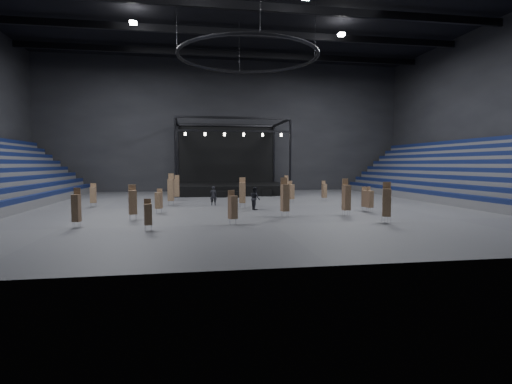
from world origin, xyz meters
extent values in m
plane|color=#414143|center=(0.00, 0.00, 0.00)|extent=(50.00, 50.00, 0.00)
cube|color=black|center=(0.00, 21.00, 9.00)|extent=(50.00, 0.20, 18.00)
cube|color=black|center=(0.00, -21.00, 9.00)|extent=(50.00, 0.20, 18.00)
cube|color=black|center=(25.00, 0.00, 9.00)|extent=(0.20, 42.00, 18.00)
cube|color=#0D1839|center=(-18.12, 0.00, 0.95)|extent=(0.59, 40.00, 0.40)
cube|color=#0D1839|center=(-19.02, 0.00, 1.70)|extent=(0.59, 40.00, 0.40)
cube|color=#0D1839|center=(-19.91, 0.00, 2.45)|extent=(0.59, 40.00, 0.40)
cube|color=#515154|center=(21.40, 0.00, 0.38)|extent=(7.20, 40.00, 0.75)
cube|color=#0D1839|center=(18.12, 0.00, 0.95)|extent=(0.59, 40.00, 0.40)
cube|color=#515154|center=(21.85, 0.00, 0.75)|extent=(6.30, 40.00, 1.50)
cube|color=#0D1839|center=(19.02, 0.00, 1.70)|extent=(0.59, 40.00, 0.40)
cube|color=#515154|center=(22.30, 0.00, 1.12)|extent=(5.40, 40.00, 2.25)
cube|color=#0D1839|center=(19.91, 0.00, 2.45)|extent=(0.59, 40.00, 0.40)
cube|color=#515154|center=(22.75, 0.00, 1.50)|extent=(4.50, 40.00, 3.00)
cube|color=#0D1839|center=(20.82, 0.00, 3.20)|extent=(0.59, 40.00, 0.40)
cube|color=#515154|center=(23.20, 0.00, 1.88)|extent=(3.60, 40.00, 3.75)
cube|color=#0D1839|center=(21.71, 0.00, 3.95)|extent=(0.59, 40.00, 0.40)
cube|color=#515154|center=(23.65, 0.00, 2.25)|extent=(2.70, 40.00, 4.50)
cube|color=#0D1839|center=(22.61, 0.00, 4.70)|extent=(0.59, 40.00, 0.40)
cube|color=#515154|center=(24.10, 0.00, 2.62)|extent=(1.80, 40.00, 5.25)
cube|color=#0D1839|center=(23.52, 0.00, 5.45)|extent=(0.59, 40.00, 0.40)
cube|color=#515154|center=(24.55, 0.00, 3.00)|extent=(0.90, 40.00, 6.00)
cube|color=#0D1839|center=(24.41, 0.00, 6.20)|extent=(0.59, 40.00, 0.40)
cube|color=black|center=(0.00, 15.50, 0.60)|extent=(14.00, 10.00, 1.20)
cube|color=black|center=(0.00, 20.30, 5.20)|extent=(13.30, 0.30, 8.00)
cylinder|color=black|center=(-6.60, 10.90, 5.10)|extent=(0.24, 0.24, 7.80)
cylinder|color=black|center=(-6.60, 20.10, 5.10)|extent=(0.24, 0.24, 7.80)
cylinder|color=black|center=(6.60, 10.90, 5.10)|extent=(0.24, 0.24, 7.80)
cylinder|color=black|center=(6.60, 20.10, 5.10)|extent=(0.24, 0.24, 7.80)
cube|color=black|center=(0.00, 10.90, 9.00)|extent=(13.40, 0.25, 0.25)
cube|color=black|center=(0.00, 20.10, 9.00)|extent=(13.40, 0.25, 0.25)
cube|color=black|center=(0.00, 10.90, 7.50)|extent=(13.40, 0.20, 0.20)
cylinder|color=white|center=(-5.50, 10.90, 7.10)|extent=(0.24, 0.24, 0.35)
cylinder|color=white|center=(-3.30, 10.90, 7.10)|extent=(0.24, 0.24, 0.35)
cylinder|color=white|center=(-1.10, 10.90, 7.10)|extent=(0.24, 0.24, 0.35)
cylinder|color=white|center=(1.10, 10.90, 7.10)|extent=(0.24, 0.24, 0.35)
cylinder|color=white|center=(3.30, 10.90, 7.10)|extent=(0.24, 0.24, 0.35)
cylinder|color=white|center=(5.50, 10.90, 7.10)|extent=(0.24, 0.24, 0.35)
torus|color=black|center=(0.00, 0.00, 13.00)|extent=(12.30, 12.30, 0.30)
cylinder|color=black|center=(6.00, 0.00, 15.50)|extent=(0.04, 0.04, 5.00)
cylinder|color=black|center=(0.00, 6.00, 15.50)|extent=(0.04, 0.04, 5.00)
cylinder|color=black|center=(-6.00, 0.00, 15.50)|extent=(0.04, 0.04, 5.00)
cube|color=black|center=(0.00, 0.00, 17.20)|extent=(49.00, 0.35, 0.70)
cube|color=black|center=(0.00, 7.00, 17.20)|extent=(49.00, 0.35, 0.70)
cube|color=black|center=(0.00, 15.00, 17.20)|extent=(49.00, 0.35, 0.70)
cube|color=white|center=(-10.00, 4.00, 16.60)|extent=(0.60, 0.60, 0.25)
cube|color=white|center=(10.00, 4.00, 16.60)|extent=(0.60, 0.60, 0.25)
cube|color=black|center=(-1.54, 9.86, 0.36)|extent=(1.13, 0.64, 0.72)
cube|color=black|center=(0.16, 9.31, 0.35)|extent=(1.06, 0.53, 0.70)
cube|color=black|center=(3.73, 10.50, 0.39)|extent=(1.29, 0.95, 0.78)
cylinder|color=silver|center=(8.46, -6.05, 0.18)|extent=(0.03, 0.03, 0.37)
cylinder|color=silver|center=(8.46, -5.70, 0.18)|extent=(0.03, 0.03, 0.37)
cylinder|color=silver|center=(8.81, -6.05, 0.18)|extent=(0.03, 0.03, 0.37)
cylinder|color=silver|center=(8.81, -5.70, 0.18)|extent=(0.03, 0.03, 0.37)
cube|color=#A17F59|center=(8.64, -5.87, 1.02)|extent=(0.56, 0.56, 1.31)
cube|color=#A17F59|center=(8.58, -5.70, 1.63)|extent=(0.42, 0.18, 0.72)
cylinder|color=silver|center=(8.12, 3.46, 0.17)|extent=(0.03, 0.03, 0.34)
cylinder|color=silver|center=(8.12, 3.79, 0.17)|extent=(0.03, 0.03, 0.34)
cylinder|color=silver|center=(8.44, 3.46, 0.17)|extent=(0.03, 0.03, 0.34)
cylinder|color=silver|center=(8.44, 3.79, 0.17)|extent=(0.03, 0.03, 0.34)
cube|color=#A17F59|center=(8.28, 3.62, 1.03)|extent=(0.47, 0.47, 1.38)
cube|color=#A17F59|center=(8.25, 3.79, 1.67)|extent=(0.40, 0.11, 0.76)
cylinder|color=silver|center=(-9.00, -7.72, 0.21)|extent=(0.03, 0.03, 0.41)
cylinder|color=silver|center=(-9.00, -7.33, 0.21)|extent=(0.03, 0.03, 0.41)
cylinder|color=silver|center=(-8.61, -7.72, 0.21)|extent=(0.03, 0.03, 0.41)
cylinder|color=silver|center=(-8.61, -7.33, 0.21)|extent=(0.03, 0.03, 0.41)
cube|color=#A17F59|center=(-8.81, -7.52, 1.20)|extent=(0.60, 0.60, 1.58)
cube|color=#A17F59|center=(-8.86, -7.32, 1.94)|extent=(0.48, 0.18, 0.87)
cylinder|color=silver|center=(-0.89, -1.54, 0.22)|extent=(0.03, 0.03, 0.44)
cylinder|color=silver|center=(-0.89, -1.12, 0.22)|extent=(0.03, 0.03, 0.44)
cylinder|color=silver|center=(-0.48, -1.54, 0.22)|extent=(0.03, 0.03, 0.44)
cylinder|color=silver|center=(-0.48, -1.12, 0.22)|extent=(0.03, 0.03, 0.44)
cube|color=#A17F59|center=(-0.69, -1.33, 1.31)|extent=(0.60, 0.60, 1.73)
cube|color=#A17F59|center=(-0.65, -1.11, 2.12)|extent=(0.51, 0.14, 0.95)
cylinder|color=silver|center=(-6.57, 6.64, 0.20)|extent=(0.03, 0.03, 0.40)
cylinder|color=silver|center=(-6.57, 7.02, 0.20)|extent=(0.03, 0.03, 0.40)
cylinder|color=silver|center=(-6.19, 6.64, 0.20)|extent=(0.03, 0.03, 0.40)
cylinder|color=silver|center=(-6.19, 7.02, 0.20)|extent=(0.03, 0.03, 0.40)
cube|color=#A17F59|center=(-6.38, 6.83, 1.29)|extent=(0.52, 0.52, 1.78)
cube|color=#A17F59|center=(-6.36, 7.03, 2.13)|extent=(0.46, 0.10, 0.98)
cylinder|color=silver|center=(1.33, -7.68, 0.21)|extent=(0.03, 0.03, 0.41)
cylinder|color=silver|center=(1.33, -7.29, 0.21)|extent=(0.03, 0.03, 0.41)
cylinder|color=silver|center=(1.72, -7.68, 0.21)|extent=(0.03, 0.03, 0.41)
cylinder|color=silver|center=(1.72, -7.29, 0.21)|extent=(0.03, 0.03, 0.41)
cube|color=#A17F59|center=(1.52, -7.48, 1.36)|extent=(0.57, 0.57, 1.90)
cube|color=#A17F59|center=(1.48, -7.28, 2.26)|extent=(0.48, 0.14, 1.05)
cylinder|color=silver|center=(-7.55, -12.16, 0.17)|extent=(0.03, 0.03, 0.34)
cylinder|color=silver|center=(-7.55, -11.84, 0.17)|extent=(0.03, 0.03, 0.34)
cylinder|color=silver|center=(-7.23, -12.16, 0.17)|extent=(0.03, 0.03, 0.34)
cylinder|color=silver|center=(-7.23, -11.84, 0.17)|extent=(0.03, 0.03, 0.34)
cube|color=#A17F59|center=(-7.39, -12.00, 0.93)|extent=(0.48, 0.48, 1.18)
cube|color=#A17F59|center=(-7.42, -11.83, 1.47)|extent=(0.39, 0.12, 0.65)
cylinder|color=silver|center=(4.37, 2.22, 0.19)|extent=(0.03, 0.03, 0.37)
cylinder|color=silver|center=(4.37, 2.57, 0.19)|extent=(0.03, 0.03, 0.37)
cylinder|color=silver|center=(4.72, 2.22, 0.19)|extent=(0.03, 0.03, 0.37)
cylinder|color=silver|center=(4.72, 2.57, 0.19)|extent=(0.03, 0.03, 0.37)
cube|color=#A17F59|center=(4.55, 2.39, 1.08)|extent=(0.57, 0.57, 1.41)
cube|color=#A17F59|center=(4.48, 2.57, 1.73)|extent=(0.42, 0.20, 0.78)
cylinder|color=silver|center=(-13.47, 1.12, 0.20)|extent=(0.03, 0.03, 0.40)
cylinder|color=silver|center=(-13.47, 1.50, 0.20)|extent=(0.03, 0.03, 0.40)
cylinder|color=silver|center=(-13.09, 1.12, 0.20)|extent=(0.03, 0.03, 0.40)
cylinder|color=silver|center=(-13.09, 1.50, 0.20)|extent=(0.03, 0.03, 0.40)
cube|color=#A17F59|center=(-13.28, 1.31, 1.08)|extent=(0.51, 0.51, 1.35)
cube|color=#A17F59|center=(-13.30, 1.51, 1.70)|extent=(0.46, 0.09, 0.74)
cylinder|color=silver|center=(5.24, 7.82, 0.19)|extent=(0.03, 0.03, 0.38)
cylinder|color=silver|center=(5.24, 8.18, 0.19)|extent=(0.03, 0.03, 0.38)
cylinder|color=silver|center=(5.61, 7.82, 0.19)|extent=(0.03, 0.03, 0.38)
cylinder|color=silver|center=(5.61, 8.18, 0.19)|extent=(0.03, 0.03, 0.38)
cube|color=#A17F59|center=(5.42, 8.00, 1.23)|extent=(0.56, 0.56, 1.69)
cube|color=#A17F59|center=(5.47, 8.19, 2.02)|extent=(0.44, 0.16, 0.93)
cylinder|color=silver|center=(5.86, -7.73, 0.20)|extent=(0.03, 0.03, 0.40)
cylinder|color=silver|center=(5.86, -7.34, 0.20)|extent=(0.03, 0.03, 0.40)
cylinder|color=silver|center=(6.24, -7.73, 0.20)|extent=(0.03, 0.03, 0.40)
cylinder|color=silver|center=(6.24, -7.34, 0.20)|extent=(0.03, 0.03, 0.40)
cube|color=#A17F59|center=(6.05, -7.54, 1.31)|extent=(0.56, 0.56, 1.83)
cube|color=#A17F59|center=(6.02, -7.34, 2.18)|extent=(0.47, 0.14, 1.00)
cylinder|color=silver|center=(-6.96, 1.69, 0.21)|extent=(0.03, 0.03, 0.42)
cylinder|color=silver|center=(-6.96, 2.09, 0.21)|extent=(0.03, 0.03, 0.42)
cylinder|color=silver|center=(-6.56, 1.69, 0.21)|extent=(0.03, 0.03, 0.42)
cylinder|color=silver|center=(-6.56, 2.09, 0.21)|extent=(0.03, 0.03, 0.42)
cube|color=#A17F59|center=(-6.76, 1.89, 1.40)|extent=(0.58, 0.58, 1.97)
cube|color=#A17F59|center=(-6.73, 2.10, 2.34)|extent=(0.49, 0.14, 1.08)
cylinder|color=silver|center=(-7.58, -4.12, 0.19)|extent=(0.03, 0.03, 0.37)
cylinder|color=silver|center=(-7.58, -3.77, 0.19)|extent=(0.03, 0.03, 0.37)
cylinder|color=silver|center=(-7.23, -4.12, 0.19)|extent=(0.03, 0.03, 0.37)
cylinder|color=silver|center=(-7.23, -3.77, 0.19)|extent=(0.03, 0.03, 0.37)
cube|color=#A17F59|center=(-7.40, -3.94, 0.98)|extent=(0.58, 0.58, 1.22)
cube|color=#A17F59|center=(-7.33, -3.77, 1.54)|extent=(0.42, 0.21, 0.67)
cylinder|color=silver|center=(-2.67, -10.71, 0.19)|extent=(0.03, 0.03, 0.38)
cylinder|color=silver|center=(-2.67, -10.35, 0.19)|extent=(0.03, 0.03, 0.38)
cylinder|color=silver|center=(-2.32, -10.71, 0.19)|extent=(0.03, 0.03, 0.38)
cylinder|color=silver|center=(-2.32, -10.35, 0.19)|extent=(0.03, 0.03, 0.38)
cube|color=#A17F59|center=(-2.50, -10.53, 1.09)|extent=(0.59, 0.59, 1.42)
cube|color=#A17F59|center=(-2.57, -10.36, 1.75)|extent=(0.42, 0.22, 0.78)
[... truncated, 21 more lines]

